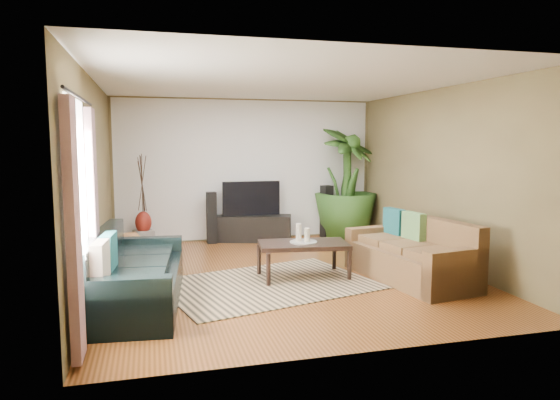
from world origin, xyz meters
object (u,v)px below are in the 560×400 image
object	(u,v)px
coffee_table	(303,260)
speaker_right	(327,212)
side_table	(119,257)
potted_plant	(346,182)
sofa_right	(409,249)
sofa_left	(136,269)
vase	(143,222)
tv_stand	(251,228)
speaker_left	(212,218)
television	(251,198)
pedestal	(144,239)

from	to	relation	value
coffee_table	speaker_right	distance (m)	3.04
speaker_right	side_table	size ratio (longest dim) A/B	1.77
potted_plant	speaker_right	bearing A→B (deg)	167.84
sofa_right	speaker_right	world-z (taller)	speaker_right
sofa_left	vase	bearing A→B (deg)	5.10
coffee_table	potted_plant	xyz separation A→B (m)	(1.69, 2.64, 0.84)
tv_stand	vase	world-z (taller)	vase
coffee_table	speaker_right	bearing A→B (deg)	71.33
tv_stand	potted_plant	bearing A→B (deg)	15.10
side_table	sofa_right	bearing A→B (deg)	-15.92
speaker_left	tv_stand	bearing A→B (deg)	-2.05
coffee_table	speaker_right	xyz separation A→B (m)	(1.32, 2.72, 0.27)
coffee_table	television	bearing A→B (deg)	101.26
speaker_right	pedestal	size ratio (longest dim) A/B	3.30
pedestal	side_table	size ratio (longest dim) A/B	0.54
speaker_left	speaker_right	size ratio (longest dim) A/B	0.93
speaker_left	pedestal	distance (m)	1.27
potted_plant	pedestal	xyz separation A→B (m)	(-3.87, -0.01, -0.94)
speaker_right	tv_stand	bearing A→B (deg)	166.31
tv_stand	vase	size ratio (longest dim) A/B	3.75
tv_stand	pedestal	bearing A→B (deg)	-159.87
speaker_right	pedestal	xyz separation A→B (m)	(-3.50, -0.09, -0.36)
vase	speaker_left	bearing A→B (deg)	4.21
side_table	potted_plant	bearing A→B (deg)	25.78
potted_plant	television	bearing A→B (deg)	177.57
pedestal	speaker_right	bearing A→B (deg)	1.48
sofa_right	tv_stand	distance (m)	3.56
sofa_right	vase	distance (m)	4.71
television	speaker_right	size ratio (longest dim) A/B	1.06
speaker_left	vase	bearing A→B (deg)	-177.85
sofa_left	vase	world-z (taller)	sofa_left
coffee_table	sofa_left	bearing A→B (deg)	-156.94
speaker_right	side_table	world-z (taller)	speaker_right
potted_plant	vase	xyz separation A→B (m)	(-3.87, -0.01, -0.64)
television	side_table	distance (m)	3.14
coffee_table	potted_plant	world-z (taller)	potted_plant
sofa_left	television	distance (m)	3.94
sofa_right	side_table	distance (m)	4.00
potted_plant	sofa_right	bearing A→B (deg)	-95.96
tv_stand	television	bearing A→B (deg)	0.00
television	speaker_left	bearing A→B (deg)	180.00
tv_stand	speaker_right	distance (m)	1.54
sofa_right	coffee_table	size ratio (longest dim) A/B	1.60
coffee_table	side_table	xyz separation A→B (m)	(-2.48, 0.63, 0.04)
potted_plant	tv_stand	bearing A→B (deg)	177.57
speaker_right	potted_plant	distance (m)	0.69
sofa_right	vase	size ratio (longest dim) A/B	4.86
speaker_left	potted_plant	distance (m)	2.71
speaker_right	coffee_table	bearing A→B (deg)	-129.62
sofa_left	pedestal	world-z (taller)	sofa_left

